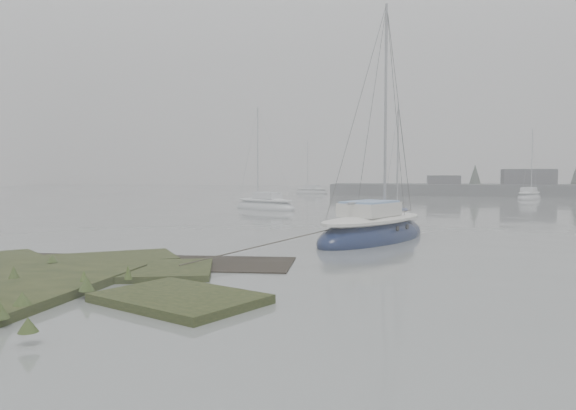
{
  "coord_description": "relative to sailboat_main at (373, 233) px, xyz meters",
  "views": [
    {
      "loc": [
        5.44,
        -12.15,
        2.93
      ],
      "look_at": [
        1.47,
        6.62,
        1.8
      ],
      "focal_mm": 35.0,
      "sensor_mm": 36.0,
      "label": 1
    }
  ],
  "objects": [
    {
      "name": "sailboat_white",
      "position": [
        0.94,
        5.1,
        -0.13
      ],
      "size": [
        1.86,
        4.91,
        6.81
      ],
      "rotation": [
        0.0,
        0.0,
        0.06
      ],
      "color": "silver",
      "rests_on": "ground"
    },
    {
      "name": "sailboat_far_a",
      "position": [
        -9.51,
        18.61,
        -0.07
      ],
      "size": [
        6.33,
        4.93,
        8.71
      ],
      "rotation": [
        0.0,
        0.0,
        1.03
      ],
      "color": "#AEB3B7",
      "rests_on": "ground"
    },
    {
      "name": "ground",
      "position": [
        -4.07,
        18.08,
        -0.34
      ],
      "size": [
        160.0,
        160.0,
        0.0
      ],
      "primitive_type": "plane",
      "color": "slate",
      "rests_on": "ground"
    },
    {
      "name": "sailboat_far_b",
      "position": [
        14.44,
        40.89,
        -0.08
      ],
      "size": [
        4.28,
        6.11,
        8.26
      ],
      "rotation": [
        0.0,
        0.0,
        -0.45
      ],
      "color": "#B4B7BE",
      "rests_on": "ground"
    },
    {
      "name": "sailboat_far_c",
      "position": [
        -11.28,
        51.2,
        -0.11
      ],
      "size": [
        5.54,
        4.23,
        7.6
      ],
      "rotation": [
        0.0,
        0.0,
        1.05
      ],
      "color": "silver",
      "rests_on": "ground"
    },
    {
      "name": "sailboat_main",
      "position": [
        0.0,
        0.0,
        0.0
      ],
      "size": [
        5.67,
        8.13,
        11.0
      ],
      "rotation": [
        0.0,
        0.0,
        -0.45
      ],
      "color": "#0D1635",
      "rests_on": "ground"
    }
  ]
}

